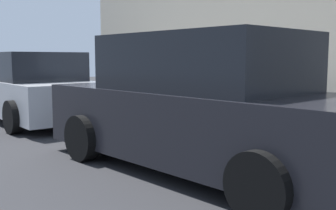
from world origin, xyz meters
name	(u,v)px	position (x,y,z in m)	size (l,w,h in m)	color
ground_plane	(115,118)	(0.00, 0.00, 0.00)	(40.00, 40.00, 0.00)	#28282B
sidewalk_curb	(191,107)	(0.00, -2.50, 0.07)	(18.00, 5.00, 0.14)	gray
suitcase_silver_0	(278,115)	(-4.06, -0.67, 0.46)	(0.41, 0.26, 0.71)	#9EA0A8
suitcase_maroon_1	(257,112)	(-3.62, -0.66, 0.47)	(0.36, 0.22, 0.93)	maroon
suitcase_black_2	(237,110)	(-3.18, -0.66, 0.45)	(0.41, 0.26, 0.95)	black
suitcase_olive_3	(218,109)	(-2.72, -0.63, 0.44)	(0.38, 0.27, 0.89)	#59601E
suitcase_navy_4	(201,102)	(-2.22, -0.67, 0.53)	(0.51, 0.29, 0.99)	navy
suitcase_teal_5	(183,105)	(-1.68, -0.66, 0.43)	(0.47, 0.26, 0.83)	#0F606B
suitcase_red_6	(170,102)	(-1.19, -0.73, 0.45)	(0.40, 0.23, 0.92)	red
fire_hydrant	(152,97)	(-0.55, -0.70, 0.51)	(0.39, 0.21, 0.71)	#99999E
bollard_post	(133,95)	(0.01, -0.55, 0.54)	(0.13, 0.13, 0.80)	brown
parked_car_charcoal_0	(203,108)	(-4.49, 1.58, 0.80)	(4.76, 2.10, 1.72)	black
parked_car_silver_1	(34,89)	(0.86, 1.58, 0.73)	(4.27, 2.12, 1.55)	#B2B5BA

